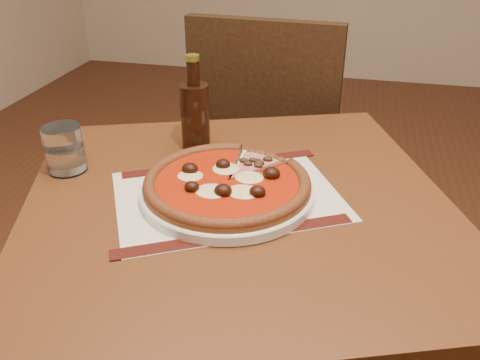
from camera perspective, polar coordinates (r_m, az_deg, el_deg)
name	(u,v)px	position (r m, az deg, el deg)	size (l,w,h in m)	color
table	(238,242)	(1.02, -0.26, -6.98)	(1.03, 1.03, 0.75)	brown
chair_far	(270,140)	(1.69, 3.38, 4.48)	(0.48, 0.48, 0.96)	black
placemat	(227,196)	(0.98, -1.43, -1.79)	(0.42, 0.30, 0.00)	silver
plate	(227,191)	(0.97, -1.43, -1.28)	(0.33, 0.33, 0.02)	white
pizza	(227,182)	(0.96, -1.46, -0.27)	(0.32, 0.32, 0.04)	brown
ham_slice	(261,167)	(1.02, 2.38, 1.45)	(0.10, 0.14, 0.02)	brown
water_glass	(65,149)	(1.11, -19.10, 3.30)	(0.08, 0.08, 0.10)	white
bottle	(195,113)	(1.14, -5.08, 7.46)	(0.06, 0.06, 0.21)	black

